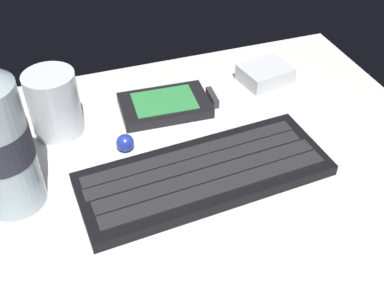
# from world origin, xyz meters

# --- Properties ---
(ground_plane) EXTENTS (0.64, 0.48, 0.03)m
(ground_plane) POSITION_xyz_m (0.00, -0.00, -0.01)
(ground_plane) COLOR silver
(keyboard) EXTENTS (0.30, 0.13, 0.02)m
(keyboard) POSITION_xyz_m (0.01, -0.03, 0.01)
(keyboard) COLOR black
(keyboard) RESTS_ON ground_plane
(handheld_device) EXTENTS (0.13, 0.08, 0.02)m
(handheld_device) POSITION_xyz_m (0.01, 0.11, 0.01)
(handheld_device) COLOR black
(handheld_device) RESTS_ON ground_plane
(juice_cup) EXTENTS (0.06, 0.06, 0.09)m
(juice_cup) POSITION_xyz_m (-0.14, 0.12, 0.04)
(juice_cup) COLOR silver
(juice_cup) RESTS_ON ground_plane
(charger_block) EXTENTS (0.08, 0.07, 0.02)m
(charger_block) POSITION_xyz_m (0.16, 0.14, 0.01)
(charger_block) COLOR silver
(charger_block) RESTS_ON ground_plane
(trackball_mouse) EXTENTS (0.02, 0.02, 0.02)m
(trackball_mouse) POSITION_xyz_m (-0.07, 0.05, 0.01)
(trackball_mouse) COLOR #2338B2
(trackball_mouse) RESTS_ON ground_plane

